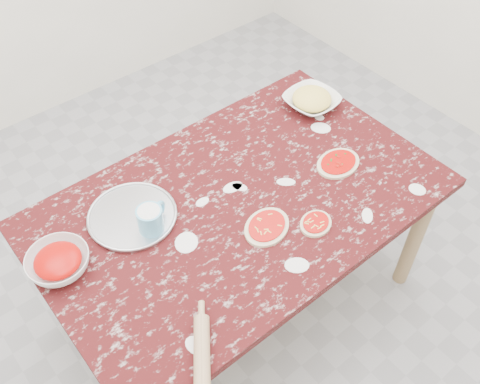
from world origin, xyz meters
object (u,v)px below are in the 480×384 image
at_px(pizza_tray, 132,216).
at_px(sauce_bowl, 59,263).
at_px(flour_mug, 151,220).
at_px(cheese_bowl, 312,102).
at_px(rolling_pin, 202,355).
at_px(worktable, 240,214).

xyz_separation_m(pizza_tray, sauce_bowl, (-0.32, -0.04, 0.03)).
xyz_separation_m(pizza_tray, flour_mug, (0.03, -0.10, 0.05)).
xyz_separation_m(sauce_bowl, cheese_bowl, (1.33, 0.10, -0.01)).
xyz_separation_m(cheese_bowl, rolling_pin, (-1.15, -0.69, -0.00)).
bearing_deg(pizza_tray, worktable, -27.16).
height_order(sauce_bowl, cheese_bowl, sauce_bowl).
xyz_separation_m(worktable, cheese_bowl, (0.63, 0.25, 0.11)).
relative_size(pizza_tray, cheese_bowl, 1.39).
distance_m(cheese_bowl, flour_mug, 0.99).
bearing_deg(rolling_pin, cheese_bowl, 30.98).
distance_m(pizza_tray, rolling_pin, 0.65).
relative_size(cheese_bowl, flour_mug, 1.73).
distance_m(pizza_tray, sauce_bowl, 0.33).
height_order(pizza_tray, flour_mug, flour_mug).
bearing_deg(flour_mug, sauce_bowl, 170.79).
distance_m(worktable, rolling_pin, 0.68).
bearing_deg(rolling_pin, flour_mug, 73.08).
bearing_deg(cheese_bowl, rolling_pin, -149.02).
distance_m(worktable, cheese_bowl, 0.69).
bearing_deg(flour_mug, worktable, -15.19).
bearing_deg(sauce_bowl, flour_mug, -9.21).
distance_m(sauce_bowl, cheese_bowl, 1.34).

